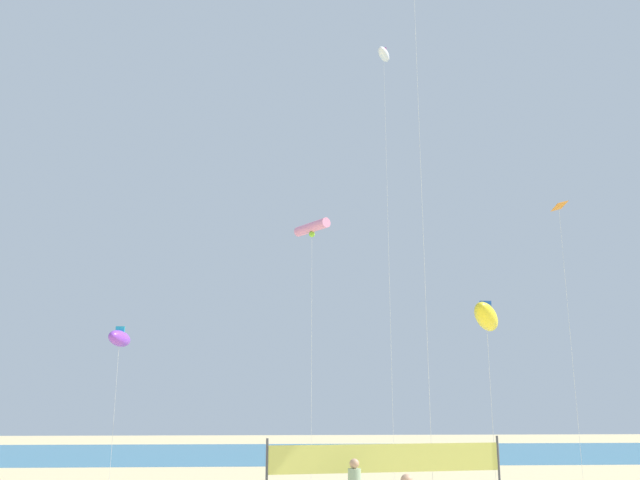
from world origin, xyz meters
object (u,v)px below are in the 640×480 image
at_px(kite_white_inflatable, 384,56).
at_px(kite_violet_inflatable, 120,339).
at_px(kite_orange_diamond, 558,208).
at_px(kite_pink_tube, 312,228).
at_px(kite_yellow_inflatable, 486,317).
at_px(volleyball_net, 387,461).

height_order(kite_white_inflatable, kite_violet_inflatable, kite_white_inflatable).
bearing_deg(kite_orange_diamond, kite_white_inflatable, 162.61).
bearing_deg(kite_pink_tube, kite_white_inflatable, -7.09).
relative_size(kite_pink_tube, kite_yellow_inflatable, 1.66).
bearing_deg(kite_yellow_inflatable, kite_violet_inflatable, 157.67).
relative_size(kite_orange_diamond, kite_violet_inflatable, 1.83).
relative_size(volleyball_net, kite_violet_inflatable, 1.16).
distance_m(kite_pink_tube, kite_white_inflatable, 9.97).
xyz_separation_m(kite_pink_tube, kite_yellow_inflatable, (6.29, -7.07, -5.23)).
bearing_deg(kite_pink_tube, kite_orange_diamond, -14.09).
xyz_separation_m(kite_yellow_inflatable, kite_violet_inflatable, (-15.06, 6.19, -0.32)).
relative_size(kite_pink_tube, kite_violet_inflatable, 1.77).
xyz_separation_m(kite_yellow_inflatable, kite_white_inflatable, (-2.58, 6.61, 14.47)).
distance_m(volleyball_net, kite_orange_diamond, 15.18).
height_order(kite_orange_diamond, kite_white_inflatable, kite_white_inflatable).
xyz_separation_m(kite_pink_tube, kite_white_inflatable, (3.72, -0.46, 9.24)).
distance_m(kite_pink_tube, kite_yellow_inflatable, 10.82).
height_order(kite_pink_tube, kite_violet_inflatable, kite_pink_tube).
distance_m(kite_orange_diamond, kite_violet_inflatable, 21.00).
xyz_separation_m(kite_pink_tube, kite_orange_diamond, (11.28, -2.83, 0.38)).
bearing_deg(volleyball_net, kite_violet_inflatable, 144.51).
height_order(kite_yellow_inflatable, kite_orange_diamond, kite_orange_diamond).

